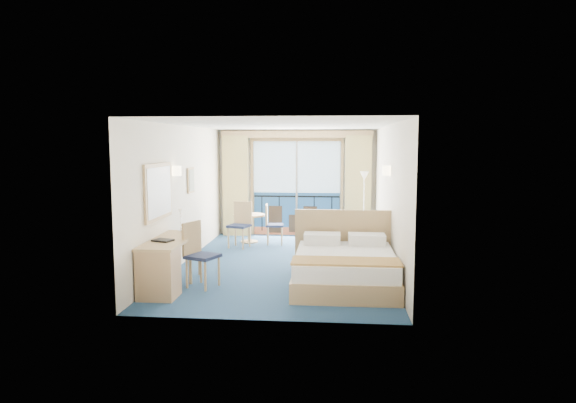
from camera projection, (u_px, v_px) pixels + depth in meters
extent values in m
plane|color=navy|center=(284.00, 264.00, 10.07)|extent=(6.50, 6.50, 0.00)
cube|color=silver|center=(297.00, 183.00, 13.14)|extent=(4.00, 0.02, 2.70)
cube|color=silver|center=(260.00, 221.00, 6.69)|extent=(4.00, 0.02, 2.70)
cube|color=silver|center=(183.00, 195.00, 10.10)|extent=(0.02, 6.50, 2.70)
cube|color=silver|center=(390.00, 196.00, 9.73)|extent=(0.02, 6.50, 2.70)
cube|color=white|center=(284.00, 125.00, 9.76)|extent=(4.00, 6.50, 0.02)
cube|color=navy|center=(297.00, 213.00, 13.19)|extent=(2.20, 0.02, 1.08)
cube|color=#A4C0D8|center=(297.00, 167.00, 13.06)|extent=(2.20, 0.02, 1.32)
cube|color=#A14F32|center=(297.00, 231.00, 13.24)|extent=(2.20, 0.02, 0.20)
cube|color=black|center=(297.00, 196.00, 13.14)|extent=(2.20, 0.02, 0.04)
cube|color=tan|center=(297.00, 139.00, 12.97)|extent=(2.36, 0.03, 0.12)
cube|color=tan|center=(252.00, 188.00, 13.22)|extent=(0.06, 0.03, 2.40)
cube|color=tan|center=(342.00, 189.00, 13.01)|extent=(0.06, 0.03, 2.40)
cube|color=silver|center=(297.00, 189.00, 13.11)|extent=(0.05, 0.02, 2.40)
cube|color=#342417|center=(310.00, 220.00, 13.17)|extent=(0.35, 0.02, 0.70)
cube|color=#342417|center=(275.00, 219.00, 13.25)|extent=(0.35, 0.02, 0.70)
cube|color=#342417|center=(295.00, 223.00, 13.22)|extent=(0.30, 0.02, 0.45)
cube|color=black|center=(262.00, 213.00, 13.27)|extent=(0.02, 0.01, 0.90)
cube|color=black|center=(279.00, 214.00, 13.23)|extent=(0.03, 0.01, 0.90)
cube|color=black|center=(297.00, 214.00, 13.19)|extent=(0.03, 0.01, 0.90)
cube|color=black|center=(314.00, 214.00, 13.15)|extent=(0.03, 0.01, 0.90)
cube|color=black|center=(332.00, 214.00, 13.11)|extent=(0.02, 0.01, 0.90)
cube|color=tan|center=(236.00, 186.00, 13.10)|extent=(0.65, 0.22, 2.55)
cube|color=tan|center=(358.00, 187.00, 12.82)|extent=(0.65, 0.22, 2.55)
cube|color=tan|center=(296.00, 134.00, 12.85)|extent=(3.80, 0.25, 0.18)
cube|color=tan|center=(158.00, 192.00, 8.59)|extent=(0.04, 1.25, 0.95)
cube|color=#B4BEC7|center=(160.00, 192.00, 8.59)|extent=(0.01, 1.12, 0.82)
cube|color=tan|center=(191.00, 180.00, 10.51)|extent=(0.03, 0.42, 0.52)
cube|color=gray|center=(192.00, 180.00, 10.51)|extent=(0.01, 0.34, 0.44)
cylinder|color=#FFE9B2|center=(176.00, 171.00, 9.44)|extent=(0.18, 0.18, 0.18)
cylinder|color=#FFE9B2|center=(387.00, 171.00, 9.54)|extent=(0.18, 0.18, 0.18)
cube|color=tan|center=(345.00, 278.00, 8.44)|extent=(1.66, 2.07, 0.31)
cube|color=white|center=(345.00, 261.00, 8.41)|extent=(1.60, 2.01, 0.26)
cube|color=tan|center=(346.00, 261.00, 7.72)|extent=(1.64, 0.57, 0.03)
cube|color=white|center=(322.00, 238.00, 9.15)|extent=(0.64, 0.41, 0.19)
cube|color=white|center=(367.00, 239.00, 9.08)|extent=(0.64, 0.41, 0.19)
cube|color=tan|center=(344.00, 240.00, 9.47)|extent=(1.81, 0.06, 1.14)
cube|color=tan|center=(377.00, 254.00, 9.79)|extent=(0.40, 0.38, 0.52)
cube|color=white|center=(377.00, 239.00, 9.72)|extent=(0.17, 0.14, 0.07)
imported|color=#4D515E|center=(348.00, 234.00, 11.37)|extent=(1.06, 1.06, 0.69)
cylinder|color=silver|center=(363.00, 240.00, 12.46)|extent=(0.23, 0.23, 0.03)
cylinder|color=silver|center=(364.00, 208.00, 12.37)|extent=(0.03, 0.03, 1.58)
cone|color=beige|center=(364.00, 176.00, 12.28)|extent=(0.21, 0.21, 0.19)
cube|color=tan|center=(170.00, 240.00, 8.35)|extent=(0.59, 1.72, 0.04)
cube|color=tan|center=(159.00, 273.00, 7.82)|extent=(0.56, 0.52, 0.76)
cylinder|color=tan|center=(160.00, 261.00, 8.64)|extent=(0.05, 0.05, 0.76)
cylinder|color=tan|center=(190.00, 262.00, 8.59)|extent=(0.05, 0.05, 0.76)
cylinder|color=tan|center=(171.00, 254.00, 9.22)|extent=(0.05, 0.05, 0.76)
cylinder|color=tan|center=(199.00, 254.00, 9.17)|extent=(0.05, 0.05, 0.76)
cube|color=#1F284A|center=(203.00, 256.00, 8.40)|extent=(0.60, 0.60, 0.05)
cube|color=tan|center=(192.00, 238.00, 8.47)|extent=(0.22, 0.44, 0.55)
cylinder|color=tan|center=(205.00, 276.00, 8.18)|extent=(0.04, 0.04, 0.49)
cylinder|color=tan|center=(219.00, 271.00, 8.51)|extent=(0.04, 0.04, 0.49)
cylinder|color=tan|center=(187.00, 273.00, 8.35)|extent=(0.04, 0.04, 0.49)
cylinder|color=tan|center=(201.00, 269.00, 8.68)|extent=(0.04, 0.04, 0.49)
cube|color=black|center=(163.00, 240.00, 8.15)|extent=(0.35, 0.31, 0.03)
cylinder|color=silver|center=(181.00, 231.00, 8.98)|extent=(0.11, 0.11, 0.02)
cylinder|color=silver|center=(181.00, 221.00, 8.96)|extent=(0.01, 0.01, 0.36)
cone|color=beige|center=(180.00, 211.00, 8.94)|extent=(0.10, 0.10, 0.09)
cylinder|color=tan|center=(249.00, 215.00, 12.21)|extent=(0.75, 0.75, 0.04)
cylinder|color=tan|center=(249.00, 229.00, 12.25)|extent=(0.07, 0.07, 0.65)
cylinder|color=tan|center=(249.00, 241.00, 12.28)|extent=(0.41, 0.41, 0.03)
cube|color=#1F284A|center=(275.00, 225.00, 11.99)|extent=(0.44, 0.44, 0.05)
cube|color=tan|center=(267.00, 215.00, 11.96)|extent=(0.08, 0.40, 0.48)
cylinder|color=tan|center=(282.00, 236.00, 11.86)|extent=(0.03, 0.03, 0.43)
cylinder|color=tan|center=(282.00, 234.00, 12.18)|extent=(0.03, 0.03, 0.43)
cylinder|color=tan|center=(268.00, 236.00, 11.86)|extent=(0.03, 0.03, 0.43)
cylinder|color=tan|center=(268.00, 234.00, 12.18)|extent=(0.03, 0.03, 0.43)
cube|color=#1F284A|center=(239.00, 226.00, 11.60)|extent=(0.54, 0.54, 0.05)
cube|color=tan|center=(243.00, 213.00, 11.77)|extent=(0.44, 0.16, 0.53)
cylinder|color=tan|center=(228.00, 238.00, 11.52)|extent=(0.04, 0.04, 0.47)
cylinder|color=tan|center=(243.00, 239.00, 11.40)|extent=(0.04, 0.04, 0.47)
cylinder|color=tan|center=(236.00, 235.00, 11.86)|extent=(0.04, 0.04, 0.47)
cylinder|color=tan|center=(250.00, 236.00, 11.73)|extent=(0.04, 0.04, 0.47)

